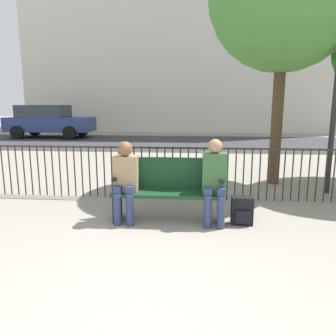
% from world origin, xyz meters
% --- Properties ---
extents(ground_plane, '(80.00, 80.00, 0.00)m').
position_xyz_m(ground_plane, '(0.00, 0.00, 0.00)').
color(ground_plane, gray).
extents(park_bench, '(1.63, 0.45, 0.92)m').
position_xyz_m(park_bench, '(0.00, 2.32, 0.49)').
color(park_bench, '#14381E').
rests_on(park_bench, ground).
extents(seated_person_0, '(0.34, 0.39, 1.18)m').
position_xyz_m(seated_person_0, '(-0.61, 2.19, 0.66)').
color(seated_person_0, navy).
rests_on(seated_person_0, ground).
extents(seated_person_1, '(0.34, 0.39, 1.23)m').
position_xyz_m(seated_person_1, '(0.66, 2.20, 0.68)').
color(seated_person_1, navy).
rests_on(seated_person_1, ground).
extents(backpack, '(0.30, 0.21, 0.41)m').
position_xyz_m(backpack, '(1.07, 2.21, 0.20)').
color(backpack, black).
rests_on(backpack, ground).
extents(fence_railing, '(9.01, 0.03, 0.95)m').
position_xyz_m(fence_railing, '(-0.02, 3.42, 0.56)').
color(fence_railing, '#2D2823').
rests_on(fence_railing, ground).
extents(street_surface, '(24.00, 6.00, 0.01)m').
position_xyz_m(street_surface, '(0.00, 12.00, 0.00)').
color(street_surface, '#333335').
rests_on(street_surface, ground).
extents(parked_car_0, '(4.20, 1.94, 1.62)m').
position_xyz_m(parked_car_0, '(-7.02, 13.65, 0.84)').
color(parked_car_0, navy).
rests_on(parked_car_0, ground).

